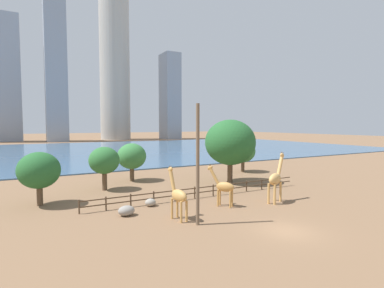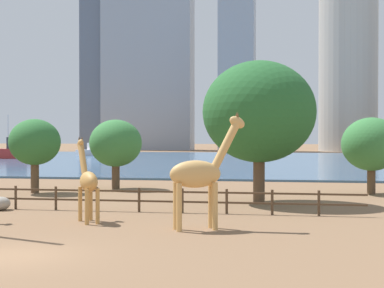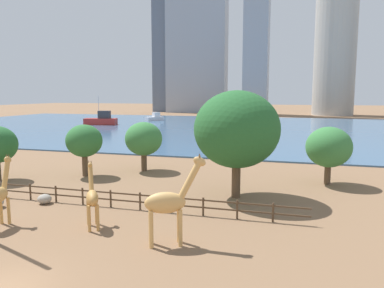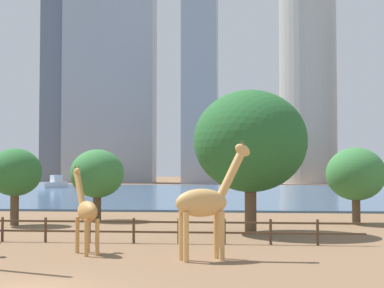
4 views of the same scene
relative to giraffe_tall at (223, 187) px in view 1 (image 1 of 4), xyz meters
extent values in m
plane|color=brown|center=(0.24, 72.06, -1.94)|extent=(400.00, 400.00, 0.00)
cube|color=#3D6084|center=(0.24, 69.06, -1.84)|extent=(180.00, 86.00, 0.20)
cylinder|color=#C18C47|center=(-0.47, 0.25, -1.12)|extent=(0.26, 0.26, 1.65)
cylinder|color=#C18C47|center=(-0.05, 0.53, -1.12)|extent=(0.26, 0.26, 1.65)
cylinder|color=#C18C47|center=(0.24, -0.81, -1.12)|extent=(0.26, 0.26, 1.65)
cylinder|color=#C18C47|center=(0.66, -0.53, -1.12)|extent=(0.26, 0.26, 1.65)
ellipsoid|color=#C18C47|center=(0.09, -0.14, -0.01)|extent=(1.62, 1.92, 0.95)
cylinder|color=#C18C47|center=(-0.54, 0.81, 0.97)|extent=(0.90, 1.14, 1.72)
ellipsoid|color=#C18C47|center=(-0.80, 1.19, 1.76)|extent=(0.64, 0.75, 0.63)
cone|color=brown|center=(-0.86, 1.15, 2.03)|extent=(0.12, 0.12, 0.17)
cone|color=brown|center=(-0.74, 1.23, 2.03)|extent=(0.12, 0.12, 0.17)
cylinder|color=tan|center=(5.98, -0.76, -0.91)|extent=(0.32, 0.32, 2.07)
cylinder|color=tan|center=(6.24, -1.34, -0.91)|extent=(0.32, 0.32, 2.07)
cylinder|color=tan|center=(4.52, -1.42, -0.91)|extent=(0.32, 0.32, 2.07)
cylinder|color=tan|center=(4.79, -2.00, -0.91)|extent=(0.32, 0.32, 2.07)
ellipsoid|color=tan|center=(5.38, -1.38, 0.48)|extent=(2.46, 1.78, 1.20)
cylinder|color=tan|center=(6.64, -0.81, 1.73)|extent=(1.41, 0.91, 2.19)
ellipsoid|color=tan|center=(7.13, -0.59, 2.75)|extent=(0.95, 0.70, 0.77)
cone|color=brown|center=(7.09, -0.51, 3.09)|extent=(0.14, 0.14, 0.22)
cone|color=brown|center=(7.17, -0.68, 3.09)|extent=(0.14, 0.14, 0.22)
cylinder|color=tan|center=(-6.04, -1.11, -1.06)|extent=(0.23, 0.23, 1.76)
cylinder|color=tan|center=(-5.50, -1.03, -1.06)|extent=(0.23, 0.23, 1.76)
cylinder|color=tan|center=(-5.84, -2.45, -1.06)|extent=(0.23, 0.23, 1.76)
cylinder|color=tan|center=(-5.30, -2.37, -1.06)|extent=(0.23, 0.23, 1.76)
ellipsoid|color=tan|center=(-5.67, -1.74, 0.12)|extent=(1.05, 2.04, 1.02)
cylinder|color=tan|center=(-5.82, -0.72, 1.25)|extent=(0.44, 0.94, 1.95)
ellipsoid|color=tan|center=(-5.86, -0.42, 2.18)|extent=(0.42, 0.76, 0.58)
cone|color=brown|center=(-5.94, -0.43, 2.47)|extent=(0.11, 0.11, 0.19)
cone|color=brown|center=(-5.79, -0.41, 2.47)|extent=(0.11, 0.11, 0.19)
cylinder|color=brown|center=(-4.90, -3.50, 2.87)|extent=(0.28, 0.28, 9.63)
ellipsoid|color=gray|center=(-9.19, 1.58, -1.50)|extent=(1.45, 1.18, 0.89)
ellipsoid|color=gray|center=(-6.25, 3.45, -1.57)|extent=(1.07, 0.99, 0.74)
cylinder|color=#4C3826|center=(-12.76, 4.06, -1.29)|extent=(0.14, 0.14, 1.30)
cylinder|color=#4C3826|center=(-10.39, 4.06, -1.29)|extent=(0.14, 0.14, 1.30)
cylinder|color=#4C3826|center=(-8.03, 4.06, -1.29)|extent=(0.14, 0.14, 1.30)
cylinder|color=#4C3826|center=(-5.66, 4.06, -1.29)|extent=(0.14, 0.14, 1.30)
cylinder|color=#4C3826|center=(-3.30, 4.06, -1.29)|extent=(0.14, 0.14, 1.30)
cylinder|color=#4C3826|center=(-0.94, 4.06, -1.29)|extent=(0.14, 0.14, 1.30)
cylinder|color=#4C3826|center=(1.43, 4.06, -1.29)|extent=(0.14, 0.14, 1.30)
cylinder|color=#4C3826|center=(3.79, 4.06, -1.29)|extent=(0.14, 0.14, 1.30)
cylinder|color=#4C3826|center=(6.16, 4.06, -1.29)|extent=(0.14, 0.14, 1.30)
cylinder|color=#4C3826|center=(8.52, 4.06, -1.29)|extent=(0.14, 0.14, 1.30)
cylinder|color=#4C3826|center=(10.89, 4.06, -1.29)|extent=(0.14, 0.14, 1.30)
cube|color=#4C3826|center=(0.24, 4.06, -0.83)|extent=(26.10, 0.08, 0.10)
cube|color=#4C3826|center=(0.24, 4.06, -1.35)|extent=(26.10, 0.08, 0.10)
cylinder|color=brown|center=(-15.73, 8.89, -0.98)|extent=(0.56, 0.56, 1.91)
ellipsoid|color=#26602D|center=(-15.73, 8.89, 1.57)|extent=(3.99, 3.99, 3.59)
cylinder|color=brown|center=(15.01, 15.99, -1.01)|extent=(0.57, 0.57, 1.85)
ellipsoid|color=#387A3D|center=(15.01, 15.99, 1.57)|extent=(4.15, 4.15, 3.73)
cylinder|color=brown|center=(-3.85, 17.04, -0.98)|extent=(0.61, 0.61, 1.91)
ellipsoid|color=#387A3D|center=(-3.85, 17.04, 1.59)|extent=(4.03, 4.03, 3.63)
cylinder|color=brown|center=(-8.57, 12.89, -0.85)|extent=(0.58, 0.58, 2.19)
ellipsoid|color=#2D6B33|center=(-8.57, 12.89, 1.71)|extent=(3.66, 3.66, 3.29)
cylinder|color=brown|center=(7.55, 9.35, -0.53)|extent=(0.71, 0.71, 2.81)
ellipsoid|color=#26602D|center=(7.55, 9.35, 3.62)|extent=(6.88, 6.88, 6.19)
cube|color=navy|center=(39.52, 56.18, -1.25)|extent=(5.04, 2.09, 0.99)
cube|color=silver|center=(40.14, 56.22, -0.16)|extent=(1.85, 1.30, 1.18)
cube|color=#939EAD|center=(-4.67, 128.50, 36.57)|extent=(9.26, 9.58, 77.02)
cube|color=#939EAD|center=(52.49, 127.69, 21.34)|extent=(8.40, 11.91, 46.56)
cylinder|color=#B7B2A8|center=(24.41, 135.80, 45.13)|extent=(15.49, 15.49, 94.15)
cube|color=#939EAD|center=(-26.72, 140.80, 27.50)|extent=(15.86, 8.10, 58.88)
camera|label=1|loc=(-16.50, -23.78, 6.04)|focal=28.00mm
camera|label=2|loc=(9.50, -26.52, 2.14)|focal=55.00mm
camera|label=3|loc=(12.34, -20.15, 6.45)|focal=35.00mm
camera|label=4|loc=(7.24, -26.34, 1.91)|focal=55.00mm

